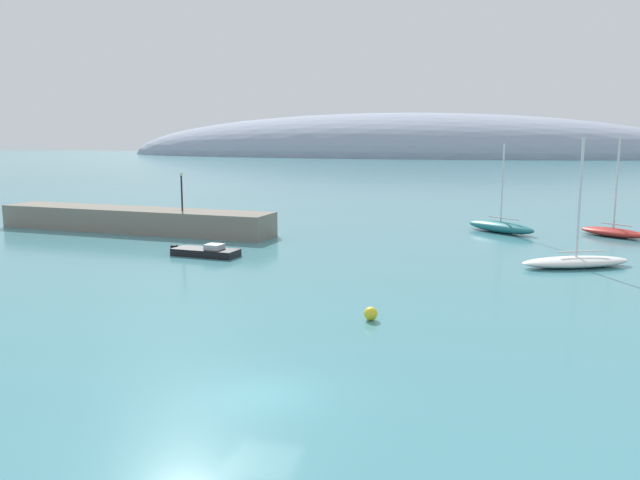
{
  "coord_description": "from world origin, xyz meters",
  "views": [
    {
      "loc": [
        7.41,
        -20.44,
        9.12
      ],
      "look_at": [
        -3.42,
        21.37,
        2.01
      ],
      "focal_mm": 36.19,
      "sensor_mm": 36.0,
      "label": 1
    }
  ],
  "objects_px": {
    "sailboat_white_near_shore": "(576,261)",
    "harbor_lamp_post": "(182,186)",
    "sailboat_red_outer_mooring": "(613,231)",
    "mooring_buoy_yellow": "(371,314)",
    "motorboat_black_foreground": "(206,252)",
    "sailboat_teal_mid_mooring": "(501,226)"
  },
  "relations": [
    {
      "from": "sailboat_white_near_shore",
      "to": "sailboat_teal_mid_mooring",
      "type": "height_order",
      "value": "sailboat_white_near_shore"
    },
    {
      "from": "sailboat_red_outer_mooring",
      "to": "harbor_lamp_post",
      "type": "xyz_separation_m",
      "value": [
        -38.13,
        -8.51,
        3.93
      ]
    },
    {
      "from": "sailboat_white_near_shore",
      "to": "harbor_lamp_post",
      "type": "relative_size",
      "value": 2.5
    },
    {
      "from": "sailboat_red_outer_mooring",
      "to": "motorboat_black_foreground",
      "type": "distance_m",
      "value": 36.29
    },
    {
      "from": "sailboat_white_near_shore",
      "to": "sailboat_red_outer_mooring",
      "type": "distance_m",
      "value": 16.09
    },
    {
      "from": "sailboat_white_near_shore",
      "to": "mooring_buoy_yellow",
      "type": "height_order",
      "value": "sailboat_white_near_shore"
    },
    {
      "from": "sailboat_teal_mid_mooring",
      "to": "motorboat_black_foreground",
      "type": "distance_m",
      "value": 28.17
    },
    {
      "from": "sailboat_white_near_shore",
      "to": "sailboat_teal_mid_mooring",
      "type": "distance_m",
      "value": 15.99
    },
    {
      "from": "sailboat_red_outer_mooring",
      "to": "harbor_lamp_post",
      "type": "bearing_deg",
      "value": 51.61
    },
    {
      "from": "sailboat_teal_mid_mooring",
      "to": "mooring_buoy_yellow",
      "type": "xyz_separation_m",
      "value": [
        -6.71,
        -31.6,
        -0.22
      ]
    },
    {
      "from": "sailboat_red_outer_mooring",
      "to": "motorboat_black_foreground",
      "type": "height_order",
      "value": "sailboat_red_outer_mooring"
    },
    {
      "from": "mooring_buoy_yellow",
      "to": "harbor_lamp_post",
      "type": "bearing_deg",
      "value": 133.09
    },
    {
      "from": "sailboat_teal_mid_mooring",
      "to": "mooring_buoy_yellow",
      "type": "relative_size",
      "value": 12.18
    },
    {
      "from": "harbor_lamp_post",
      "to": "sailboat_white_near_shore",
      "type": "bearing_deg",
      "value": -11.57
    },
    {
      "from": "sailboat_white_near_shore",
      "to": "harbor_lamp_post",
      "type": "distance_m",
      "value": 34.04
    },
    {
      "from": "motorboat_black_foreground",
      "to": "harbor_lamp_post",
      "type": "bearing_deg",
      "value": 131.44
    },
    {
      "from": "sailboat_teal_mid_mooring",
      "to": "motorboat_black_foreground",
      "type": "xyz_separation_m",
      "value": [
        -21.79,
        -17.85,
        -0.24
      ]
    },
    {
      "from": "sailboat_teal_mid_mooring",
      "to": "harbor_lamp_post",
      "type": "bearing_deg",
      "value": 56.69
    },
    {
      "from": "motorboat_black_foreground",
      "to": "mooring_buoy_yellow",
      "type": "distance_m",
      "value": 20.41
    },
    {
      "from": "sailboat_white_near_shore",
      "to": "sailboat_teal_mid_mooring",
      "type": "xyz_separation_m",
      "value": [
        -4.78,
        15.26,
        0.1
      ]
    },
    {
      "from": "sailboat_teal_mid_mooring",
      "to": "sailboat_red_outer_mooring",
      "type": "distance_m",
      "value": 9.79
    },
    {
      "from": "sailboat_teal_mid_mooring",
      "to": "mooring_buoy_yellow",
      "type": "height_order",
      "value": "sailboat_teal_mid_mooring"
    }
  ]
}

